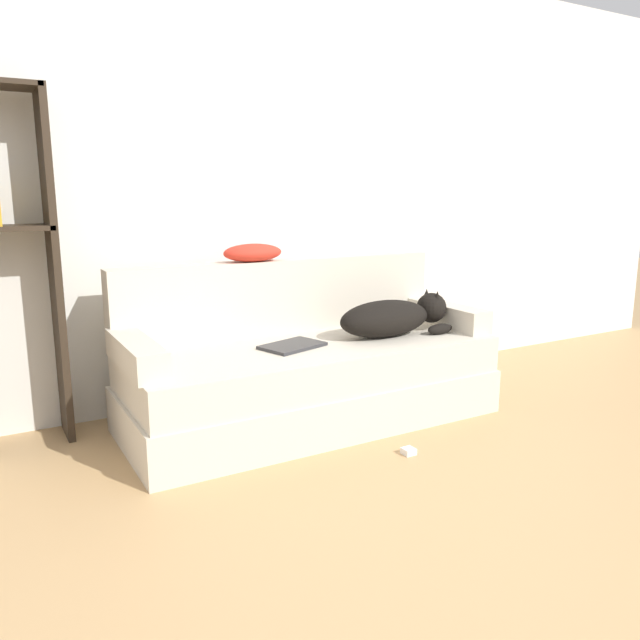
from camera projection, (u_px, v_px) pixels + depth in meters
The scene contains 11 objects.
ground_plane at pixel (565, 611), 1.93m from camera, with size 20.00×20.00×0.00m, color tan.
wall_back at pixel (241, 179), 3.76m from camera, with size 7.92×0.06×2.70m.
couch at pixel (312, 383), 3.49m from camera, with size 2.07×0.85×0.45m.
couch_backrest at pixel (282, 296), 3.70m from camera, with size 2.03×0.15×0.43m.
couch_arm_left at pixel (136, 354), 2.96m from camera, with size 0.15×0.66×0.14m.
couch_arm_right at pixel (445, 315), 3.89m from camera, with size 0.15×0.66×0.14m.
dog at pixel (394, 317), 3.62m from camera, with size 0.73×0.28×0.25m.
laptop at pixel (292, 346), 3.36m from camera, with size 0.38×0.30×0.02m.
throw_pillow at pixel (253, 253), 3.54m from camera, with size 0.35×0.20×0.10m.
bookshelf at pixel (3, 249), 3.02m from camera, with size 0.46×0.26×1.78m.
power_adapter at pixel (409, 451), 3.08m from camera, with size 0.06×0.06×0.03m.
Camera 1 is at (-1.51, -1.10, 1.28)m, focal length 35.00 mm.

